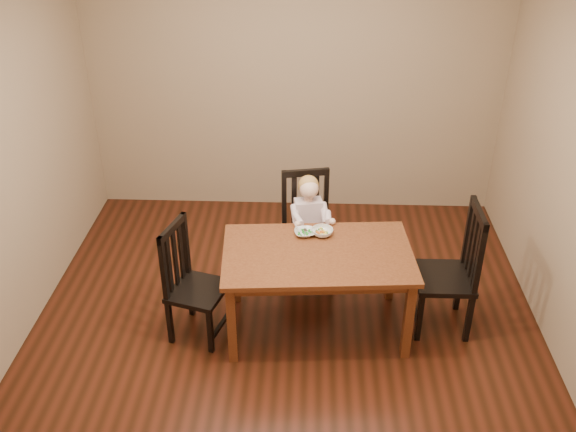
{
  "coord_description": "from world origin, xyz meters",
  "views": [
    {
      "loc": [
        0.18,
        -3.93,
        3.32
      ],
      "look_at": [
        0.01,
        0.25,
        0.86
      ],
      "focal_mm": 40.0,
      "sensor_mm": 36.0,
      "label": 1
    }
  ],
  "objects_px": {
    "chair_left": "(192,284)",
    "chair_right": "(451,272)",
    "bowl_peas": "(305,233)",
    "toddler": "(308,219)",
    "chair_child": "(307,229)",
    "dining_table": "(318,262)",
    "bowl_veg": "(322,232)"
  },
  "relations": [
    {
      "from": "dining_table",
      "to": "chair_left",
      "type": "relative_size",
      "value": 1.54
    },
    {
      "from": "toddler",
      "to": "bowl_veg",
      "type": "distance_m",
      "value": 0.44
    },
    {
      "from": "toddler",
      "to": "chair_child",
      "type": "bearing_deg",
      "value": -90.0
    },
    {
      "from": "toddler",
      "to": "bowl_peas",
      "type": "height_order",
      "value": "toddler"
    },
    {
      "from": "chair_right",
      "to": "toddler",
      "type": "bearing_deg",
      "value": 61.77
    },
    {
      "from": "chair_left",
      "to": "toddler",
      "type": "xyz_separation_m",
      "value": [
        0.86,
        0.74,
        0.14
      ]
    },
    {
      "from": "dining_table",
      "to": "chair_child",
      "type": "height_order",
      "value": "chair_child"
    },
    {
      "from": "chair_left",
      "to": "bowl_peas",
      "type": "xyz_separation_m",
      "value": [
        0.83,
        0.33,
        0.27
      ]
    },
    {
      "from": "chair_child",
      "to": "chair_right",
      "type": "height_order",
      "value": "chair_right"
    },
    {
      "from": "chair_left",
      "to": "bowl_veg",
      "type": "xyz_separation_m",
      "value": [
        0.97,
        0.34,
        0.27
      ]
    },
    {
      "from": "chair_left",
      "to": "toddler",
      "type": "height_order",
      "value": "chair_left"
    },
    {
      "from": "chair_child",
      "to": "bowl_peas",
      "type": "height_order",
      "value": "chair_child"
    },
    {
      "from": "chair_right",
      "to": "toddler",
      "type": "height_order",
      "value": "chair_right"
    },
    {
      "from": "chair_right",
      "to": "bowl_veg",
      "type": "xyz_separation_m",
      "value": [
        -0.98,
        0.17,
        0.22
      ]
    },
    {
      "from": "chair_child",
      "to": "chair_right",
      "type": "distance_m",
      "value": 1.27
    },
    {
      "from": "bowl_veg",
      "to": "bowl_peas",
      "type": "bearing_deg",
      "value": -177.42
    },
    {
      "from": "toddler",
      "to": "chair_right",
      "type": "bearing_deg",
      "value": 141.32
    },
    {
      "from": "toddler",
      "to": "bowl_peas",
      "type": "xyz_separation_m",
      "value": [
        -0.03,
        -0.42,
        0.12
      ]
    },
    {
      "from": "chair_child",
      "to": "toddler",
      "type": "distance_m",
      "value": 0.14
    },
    {
      "from": "chair_child",
      "to": "chair_right",
      "type": "relative_size",
      "value": 0.93
    },
    {
      "from": "chair_child",
      "to": "bowl_veg",
      "type": "height_order",
      "value": "chair_child"
    },
    {
      "from": "chair_left",
      "to": "chair_right",
      "type": "relative_size",
      "value": 0.9
    },
    {
      "from": "dining_table",
      "to": "chair_child",
      "type": "bearing_deg",
      "value": 96.95
    },
    {
      "from": "dining_table",
      "to": "chair_right",
      "type": "height_order",
      "value": "chair_right"
    },
    {
      "from": "chair_right",
      "to": "chair_left",
      "type": "bearing_deg",
      "value": 94.58
    },
    {
      "from": "chair_left",
      "to": "bowl_veg",
      "type": "distance_m",
      "value": 1.06
    },
    {
      "from": "chair_left",
      "to": "chair_right",
      "type": "bearing_deg",
      "value": 111.34
    },
    {
      "from": "dining_table",
      "to": "chair_left",
      "type": "height_order",
      "value": "chair_left"
    },
    {
      "from": "chair_child",
      "to": "chair_left",
      "type": "relative_size",
      "value": 1.02
    },
    {
      "from": "chair_left",
      "to": "toddler",
      "type": "relative_size",
      "value": 1.84
    },
    {
      "from": "bowl_veg",
      "to": "dining_table",
      "type": "bearing_deg",
      "value": -97.68
    },
    {
      "from": "chair_right",
      "to": "bowl_peas",
      "type": "xyz_separation_m",
      "value": [
        -1.12,
        0.16,
        0.22
      ]
    }
  ]
}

